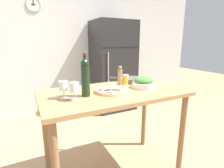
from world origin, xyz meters
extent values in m
cube|color=silver|center=(0.00, 2.14, 1.30)|extent=(6.40, 0.06, 2.60)
torus|color=#A8ADB2|center=(-0.48, 2.10, 2.00)|extent=(0.25, 0.02, 0.25)
cylinder|color=silver|center=(-0.48, 2.11, 2.00)|extent=(0.22, 0.01, 0.22)
cube|color=black|center=(-0.48, 2.10, 2.00)|extent=(0.07, 0.01, 0.01)
cube|color=black|center=(-0.48, 2.10, 2.03)|extent=(0.01, 0.01, 0.10)
cube|color=black|center=(0.88, 1.75, 0.89)|extent=(0.79, 0.69, 1.77)
cube|color=black|center=(0.88, 1.40, 1.27)|extent=(0.78, 0.01, 0.01)
cylinder|color=#B2B2B7|center=(0.61, 1.39, 0.80)|extent=(0.02, 0.02, 0.80)
cube|color=#A87A4C|center=(0.00, 0.00, 0.90)|extent=(1.34, 0.74, 0.04)
cylinder|color=olive|center=(0.61, -0.31, 0.44)|extent=(0.06, 0.06, 0.88)
cylinder|color=olive|center=(-0.61, 0.31, 0.44)|extent=(0.06, 0.06, 0.88)
cylinder|color=olive|center=(0.61, 0.31, 0.44)|extent=(0.06, 0.06, 0.88)
cylinder|color=black|center=(-0.29, -0.03, 1.05)|extent=(0.07, 0.07, 0.27)
sphere|color=black|center=(-0.29, -0.03, 1.20)|extent=(0.07, 0.07, 0.07)
cylinder|color=black|center=(-0.29, -0.03, 1.23)|extent=(0.03, 0.03, 0.06)
cylinder|color=maroon|center=(-0.29, -0.03, 1.27)|extent=(0.03, 0.03, 0.02)
cylinder|color=silver|center=(-0.40, -0.10, 0.92)|extent=(0.07, 0.07, 0.00)
cylinder|color=silver|center=(-0.40, -0.10, 0.95)|extent=(0.01, 0.01, 0.07)
cylinder|color=white|center=(-0.40, -0.10, 1.02)|extent=(0.08, 0.08, 0.08)
cylinder|color=maroon|center=(-0.40, -0.10, 0.99)|extent=(0.07, 0.07, 0.01)
cylinder|color=silver|center=(-0.47, -0.02, 0.92)|extent=(0.07, 0.07, 0.00)
cylinder|color=silver|center=(-0.47, -0.02, 0.95)|extent=(0.01, 0.01, 0.07)
cylinder|color=white|center=(-0.47, -0.02, 1.02)|extent=(0.08, 0.08, 0.08)
cylinder|color=maroon|center=(-0.47, -0.02, 1.00)|extent=(0.07, 0.07, 0.02)
cylinder|color=#AD7F51|center=(0.16, 0.16, 1.00)|extent=(0.05, 0.05, 0.17)
sphere|color=#936C45|center=(0.16, 0.16, 1.11)|extent=(0.04, 0.04, 0.04)
cylinder|color=white|center=(0.33, -0.02, 0.94)|extent=(0.23, 0.23, 0.06)
ellipsoid|color=#478438|center=(0.33, -0.02, 0.99)|extent=(0.20, 0.20, 0.08)
cylinder|color=beige|center=(-0.03, -0.02, 0.93)|extent=(0.31, 0.31, 0.02)
torus|color=beige|center=(-0.03, -0.02, 0.94)|extent=(0.31, 0.31, 0.02)
cylinder|color=#B42B1E|center=(0.00, -0.05, 0.94)|extent=(0.03, 0.03, 0.01)
cylinder|color=red|center=(-0.02, -0.03, 0.94)|extent=(0.04, 0.04, 0.01)
cylinder|color=red|center=(-0.06, -0.02, 0.94)|extent=(0.04, 0.04, 0.01)
cylinder|color=#AB3224|center=(-0.10, -0.09, 0.94)|extent=(0.04, 0.04, 0.01)
cylinder|color=#B22317|center=(-0.14, 0.02, 0.94)|extent=(0.04, 0.04, 0.01)
cylinder|color=#A91B0E|center=(-0.08, -0.02, 0.94)|extent=(0.05, 0.05, 0.01)
cylinder|color=red|center=(0.02, -0.06, 0.94)|extent=(0.04, 0.04, 0.01)
cylinder|color=yellow|center=(0.24, 0.19, 0.96)|extent=(0.06, 0.06, 0.09)
cylinder|color=white|center=(0.24, 0.19, 1.01)|extent=(0.06, 0.06, 0.01)
cylinder|color=#56565B|center=(0.36, 0.24, 0.94)|extent=(0.25, 0.25, 0.05)
cylinder|color=#2F2F32|center=(0.36, 0.24, 0.95)|extent=(0.21, 0.21, 0.04)
cube|color=#56565B|center=(0.21, 0.37, 0.96)|extent=(0.13, 0.11, 0.02)
camera|label=1|loc=(-0.73, -1.41, 1.37)|focal=28.00mm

